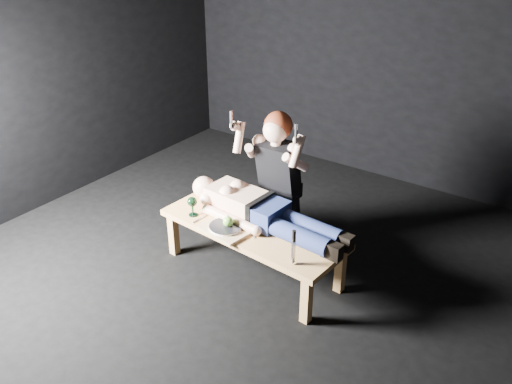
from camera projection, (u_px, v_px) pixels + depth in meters
ground at (248, 276)px, 4.58m from camera, size 5.00×5.00×0.00m
back_wall at (386, 45)px, 5.68m from camera, size 5.00×0.00×5.00m
table at (253, 249)px, 4.55m from camera, size 1.63×0.70×0.45m
lying_man at (265, 210)px, 4.43m from camera, size 1.61×0.59×0.26m
kneeling_woman at (283, 177)px, 4.73m from camera, size 0.77×0.85×1.36m
serving_tray at (226, 229)px, 4.38m from camera, size 0.44×0.34×0.02m
plate at (226, 227)px, 4.37m from camera, size 0.30×0.30×0.02m
apple at (228, 221)px, 4.34m from camera, size 0.09×0.09×0.09m
goblet at (192, 206)px, 4.56m from camera, size 0.09×0.09×0.18m
fork_flat at (200, 219)px, 4.54m from camera, size 0.02×0.17×0.01m
knife_flat at (243, 237)px, 4.29m from camera, size 0.09×0.16×0.01m
spoon_flat at (252, 233)px, 4.35m from camera, size 0.13×0.13×0.01m
carving_knife at (294, 248)px, 3.90m from camera, size 0.04×0.04×0.29m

